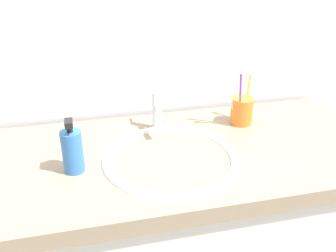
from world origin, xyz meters
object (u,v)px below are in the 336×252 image
Objects in this scene: toothbrush_cup at (242,111)px; toothbrush_purple at (240,93)px; faucet at (157,110)px; soap_dispenser at (72,150)px; toothbrush_white at (230,94)px; toothbrush_yellow at (248,91)px.

toothbrush_purple reaches higher than toothbrush_cup.
toothbrush_purple is (0.26, -0.04, 0.05)m from faucet.
toothbrush_white is at bearing 18.25° from soap_dispenser.
toothbrush_cup is at bearing 0.16° from toothbrush_white.
soap_dispenser reaches higher than toothbrush_cup.
toothbrush_white reaches higher than toothbrush_cup.
toothbrush_purple is at bearing 14.99° from soap_dispenser.
soap_dispenser is at bearing -165.01° from toothbrush_purple.
toothbrush_yellow is 0.08m from toothbrush_white.
toothbrush_yellow reaches higher than soap_dispenser.
soap_dispenser is at bearing -145.32° from faucet.
soap_dispenser is (-0.55, -0.17, 0.02)m from toothbrush_cup.
toothbrush_cup is 0.51× the size of toothbrush_yellow.
faucet is at bearing 176.66° from toothbrush_cup.
toothbrush_purple is (-0.05, -0.05, 0.02)m from toothbrush_yellow.
faucet is 0.29m from toothbrush_cup.
toothbrush_white reaches higher than faucet.
faucet is 0.93× the size of soap_dispenser.
toothbrush_white is at bearing -4.00° from faucet.
toothbrush_cup is 0.58× the size of soap_dispenser.
toothbrush_cup is at bearing -137.51° from toothbrush_yellow.
toothbrush_purple reaches higher than toothbrush_yellow.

